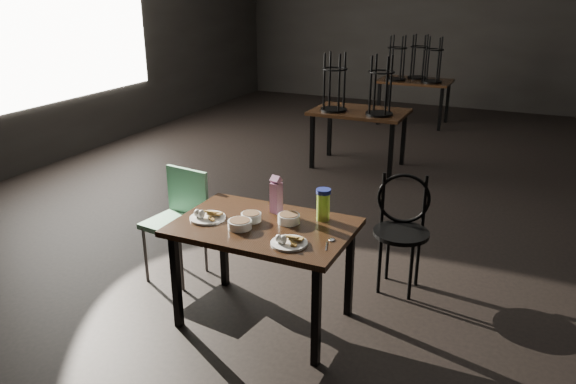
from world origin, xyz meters
The scene contains 13 objects.
main_table centered at (-0.68, -2.21, 0.67)m, with size 1.20×0.80×0.75m.
plate_left centered at (-1.08, -2.28, 0.77)m, with size 0.25×0.25×0.08m.
plate_right centered at (-0.40, -2.42, 0.77)m, with size 0.23×0.23×0.08m.
bowl_near centered at (-0.78, -2.19, 0.78)m, with size 0.14×0.14×0.05m.
bowl_far centered at (-0.54, -2.11, 0.78)m, with size 0.15×0.15×0.06m.
bowl_big centered at (-0.80, -2.33, 0.78)m, with size 0.16×0.16×0.06m.
juice_carton centered at (-0.69, -1.97, 0.88)m, with size 0.08×0.08×0.28m.
water_bottle centered at (-0.34, -1.96, 0.86)m, with size 0.12×0.12×0.22m.
spoon centered at (-0.17, -2.26, 0.75)m, with size 0.05×0.19×0.01m.
bentwood_chair centered at (0.07, -1.31, 0.54)m, with size 0.46×0.45×0.91m.
school_chair centered at (-1.62, -1.86, 0.53)m, with size 0.46×0.46×0.89m.
bg_table_left centered at (-1.20, 1.51, 0.75)m, with size 1.20×0.80×1.48m.
bg_table_far centered at (-1.09, 4.26, 0.78)m, with size 1.20×0.80×1.48m.
Camera 1 is at (0.92, -5.31, 2.28)m, focal length 35.00 mm.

